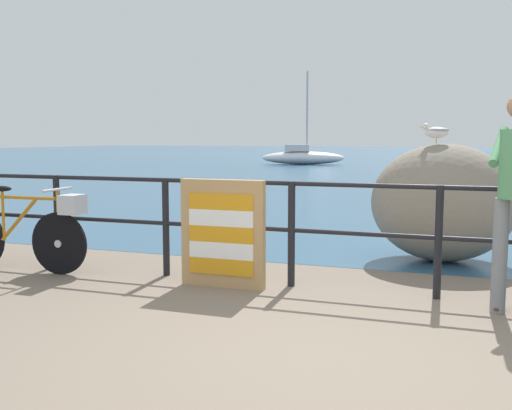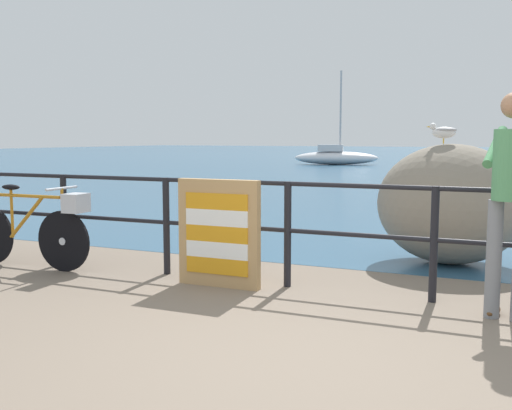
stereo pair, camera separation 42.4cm
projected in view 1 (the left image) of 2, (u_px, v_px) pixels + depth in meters
ground_plane at (442, 177)px, 22.66m from camera, size 120.00×120.00×0.10m
sea_surface at (456, 155)px, 48.61m from camera, size 120.00×90.00×0.01m
promenade_railing at (362, 225)px, 5.49m from camera, size 9.57×0.07×1.02m
bicycle at (29, 229)px, 6.34m from camera, size 1.70×0.48×0.92m
folded_deckchair_stack at (223, 234)px, 5.69m from camera, size 0.84×0.10×1.04m
breakwater_boulder_main at (443, 203)px, 6.89m from camera, size 1.65×1.26×1.37m
seagull at (436, 131)px, 6.79m from camera, size 0.34×0.13×0.23m
sailboat at (303, 157)px, 31.74m from camera, size 4.58×2.22×4.90m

